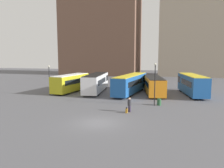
% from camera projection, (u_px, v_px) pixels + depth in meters
% --- Properties ---
extents(ground_plane, '(160.00, 160.00, 0.00)m').
position_uv_depth(ground_plane, '(98.00, 123.00, 20.87)').
color(ground_plane, '#56565B').
extents(building_block_left, '(25.51, 17.33, 34.63)m').
position_uv_depth(building_block_left, '(102.00, 24.00, 76.16)').
color(building_block_left, brown).
rests_on(building_block_left, ground_plane).
extents(building_block_right, '(21.51, 12.12, 35.87)m').
position_uv_depth(building_block_right, '(195.00, 19.00, 68.68)').
color(building_block_right, tan).
rests_on(building_block_right, ground_plane).
extents(bus_0, '(3.54, 9.41, 3.07)m').
position_uv_depth(bus_0, '(71.00, 82.00, 38.96)').
color(bus_0, gold).
rests_on(bus_0, ground_plane).
extents(bus_1, '(3.77, 11.46, 3.19)m').
position_uv_depth(bus_1, '(96.00, 82.00, 38.81)').
color(bus_1, silver).
rests_on(bus_1, ground_plane).
extents(bus_2, '(4.16, 12.71, 3.16)m').
position_uv_depth(bus_2, '(131.00, 83.00, 37.38)').
color(bus_2, '#1E56A3').
rests_on(bus_2, ground_plane).
extents(bus_3, '(4.32, 10.50, 2.89)m').
position_uv_depth(bus_3, '(154.00, 85.00, 36.68)').
color(bus_3, orange).
rests_on(bus_3, ground_plane).
extents(bus_4, '(4.13, 10.30, 3.31)m').
position_uv_depth(bus_4, '(192.00, 84.00, 35.75)').
color(bus_4, '#1E56A3').
rests_on(bus_4, ground_plane).
extents(traveler, '(0.44, 0.44, 1.66)m').
position_uv_depth(traveler, '(129.00, 103.00, 24.81)').
color(traveler, '#382D4C').
rests_on(traveler, ground_plane).
extents(suitcase, '(0.21, 0.43, 0.70)m').
position_uv_depth(suitcase, '(127.00, 111.00, 24.52)').
color(suitcase, '#B27A1E').
rests_on(suitcase, ground_plane).
extents(lamp_post_0, '(0.28, 0.28, 4.85)m').
position_uv_depth(lamp_post_0, '(49.00, 77.00, 35.38)').
color(lamp_post_0, black).
rests_on(lamp_post_0, ground_plane).
extents(lamp_post_1, '(0.28, 0.28, 5.46)m').
position_uv_depth(lamp_post_1, '(155.00, 81.00, 27.78)').
color(lamp_post_1, black).
rests_on(lamp_post_1, ground_plane).
extents(trash_bin, '(0.52, 0.52, 0.85)m').
position_uv_depth(trash_bin, '(159.00, 102.00, 28.30)').
color(trash_bin, '#285633').
rests_on(trash_bin, ground_plane).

